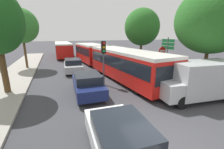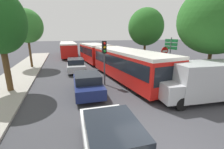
# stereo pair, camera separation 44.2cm
# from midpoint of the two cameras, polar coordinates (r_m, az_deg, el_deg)

# --- Properties ---
(ground_plane) EXTENTS (200.00, 200.00, 0.00)m
(ground_plane) POSITION_cam_midpoint_polar(r_m,az_deg,el_deg) (6.16, 19.45, -24.67)
(ground_plane) COLOR #3D3D42
(kerb_strip_left) EXTENTS (3.20, 35.79, 0.14)m
(kerb_strip_left) POSITION_cam_midpoint_polar(r_m,az_deg,el_deg) (17.35, -30.79, 0.21)
(kerb_strip_left) COLOR #9E998E
(kerb_strip_left) RESTS_ON ground
(articulated_bus) EXTENTS (4.22, 17.73, 2.61)m
(articulated_bus) POSITION_cam_midpoint_polar(r_m,az_deg,el_deg) (16.24, 0.01, 6.63)
(articulated_bus) COLOR red
(articulated_bus) RESTS_ON ground
(city_bus_rear) EXTENTS (2.74, 11.53, 2.47)m
(city_bus_rear) POSITION_cam_midpoint_polar(r_m,az_deg,el_deg) (29.54, -16.01, 9.65)
(city_bus_rear) COLOR red
(city_bus_rear) RESTS_ON ground
(queued_car_white) EXTENTS (1.92, 4.06, 1.38)m
(queued_car_white) POSITION_cam_midpoint_polar(r_m,az_deg,el_deg) (4.97, 2.99, -24.32)
(queued_car_white) COLOR white
(queued_car_white) RESTS_ON ground
(queued_car_navy) EXTENTS (1.96, 4.16, 1.41)m
(queued_car_navy) POSITION_cam_midpoint_polar(r_m,az_deg,el_deg) (10.03, -8.07, -3.40)
(queued_car_navy) COLOR navy
(queued_car_navy) RESTS_ON ground
(queued_car_silver) EXTENTS (1.97, 4.16, 1.41)m
(queued_car_silver) POSITION_cam_midpoint_polar(r_m,az_deg,el_deg) (16.38, -12.87, 3.52)
(queued_car_silver) COLOR #B7BABF
(queued_car_silver) RESTS_ON ground
(white_van) EXTENTS (5.19, 2.50, 2.31)m
(white_van) POSITION_cam_midpoint_polar(r_m,az_deg,el_deg) (10.32, 32.09, -2.02)
(white_van) COLOR #B7BABF
(white_van) RESTS_ON ground
(traffic_light) EXTENTS (0.34, 0.37, 3.40)m
(traffic_light) POSITION_cam_midpoint_polar(r_m,az_deg,el_deg) (11.35, -1.81, 8.10)
(traffic_light) COLOR #56595E
(traffic_light) RESTS_ON ground
(no_entry_sign) EXTENTS (0.70, 0.08, 2.82)m
(no_entry_sign) POSITION_cam_midpoint_polar(r_m,az_deg,el_deg) (14.16, 20.08, 6.02)
(no_entry_sign) COLOR #56595E
(no_entry_sign) RESTS_ON ground
(direction_sign_post) EXTENTS (0.35, 1.38, 3.60)m
(direction_sign_post) POSITION_cam_midpoint_polar(r_m,az_deg,el_deg) (15.72, 22.16, 9.18)
(direction_sign_post) COLOR #56595E
(direction_sign_post) RESTS_ON ground
(tree_left_far) EXTENTS (3.53, 3.53, 6.65)m
(tree_left_far) POSITION_cam_midpoint_polar(r_m,az_deg,el_deg) (19.82, -29.30, 15.53)
(tree_left_far) COLOR #51381E
(tree_left_far) RESTS_ON ground
(tree_right_near) EXTENTS (5.08, 5.08, 7.24)m
(tree_right_near) POSITION_cam_midpoint_polar(r_m,az_deg,el_deg) (13.26, 35.72, 16.09)
(tree_right_near) COLOR #51381E
(tree_right_near) RESTS_ON ground
(tree_right_mid) EXTENTS (4.53, 4.53, 7.17)m
(tree_right_mid) POSITION_cam_midpoint_polar(r_m,az_deg,el_deg) (20.73, 13.24, 16.85)
(tree_right_mid) COLOR #51381E
(tree_right_mid) RESTS_ON ground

